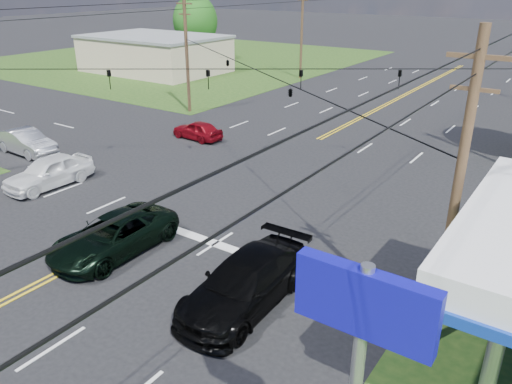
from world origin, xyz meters
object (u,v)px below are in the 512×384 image
Objects in this scene: retail_nw at (155,55)px; tree_far_l at (195,21)px; pole_nw at (187,53)px; polesign_se at (358,360)px; pickup_dkgreen at (114,235)px; pickup_white at (49,172)px; pole_se at (456,197)px; suv_black at (245,283)px; pole_left_far at (302,31)px; sedan_silver at (26,142)px.

tree_far_l is at bearing 101.31° from retail_nw.
polesign_se is at bearing -44.31° from pole_nw.
polesign_se is (13.08, -6.07, 4.57)m from pickup_dkgreen.
pickup_white is at bearing 157.54° from polesign_se.
retail_nw is at bearing 144.21° from pole_se.
retail_nw is 44.87m from pickup_dkgreen.
pole_nw is (17.00, -13.00, 2.92)m from retail_nw.
tree_far_l reaches higher than polesign_se.
tree_far_l is at bearing 126.43° from pickup_dkgreen.
pole_se is 1.59× the size of suv_black.
pole_nw is 18.17m from pickup_white.
pole_left_far is 1.44× the size of polesign_se.
polesign_se is (45.58, -48.95, 0.16)m from tree_far_l.
polesign_se is at bearing -111.70° from sedan_silver.
pickup_dkgreen is at bearing -70.85° from pole_left_far.
pole_left_far reaches higher than retail_nw.
pickup_dkgreen is at bearing 155.12° from polesign_se.
sedan_silver is at bearing 159.10° from pickup_dkgreen.
polesign_se is at bearing -41.79° from retail_nw.
tree_far_l is 1.82× the size of sedan_silver.
retail_nw is 18.30m from pole_left_far.
suv_black is 21.86m from sedan_silver.
polesign_se reaches higher than sedan_silver.
pickup_dkgreen is 15.61m from sedan_silver.
retail_nw is 1.83× the size of tree_far_l.
pickup_dkgreen is at bearing -47.15° from retail_nw.
pickup_dkgreen is at bearing -55.83° from pole_nw.
retail_nw reaches higher than suv_black.
pickup_dkgreen is at bearing 179.73° from suv_black.
pole_left_far is 43.85m from suv_black.
pole_nw reaches higher than polesign_se.
tree_far_l is 66.89m from polesign_se.
retail_nw reaches higher than pickup_white.
pickup_dkgreen is (-12.50, -1.88, -4.13)m from pole_se.
suv_black is (20.06, -19.75, -4.05)m from pole_nw.
pole_nw is at bearing 135.69° from polesign_se.
pole_nw is 19.00m from pole_left_far.
pickup_white is 0.70× the size of polesign_se.
retail_nw is 49.47m from suv_black.
pole_se is 7.98m from polesign_se.
pole_nw is 24.39m from pickup_dkgreen.
pickup_white is at bearing -73.81° from pole_nw.
pole_left_far is (0.00, 19.00, 0.25)m from pole_nw.
pole_left_far reaches higher than pole_se.
pole_left_far is at bearing 125.10° from pole_se.
polesign_se is (21.65, -8.95, 4.52)m from pickup_white.
pole_nw is at bearing 123.44° from pickup_dkgreen.
pickup_dkgreen is at bearing -52.84° from tree_far_l.
tree_far_l is 41.76m from sedan_silver.
pole_se is 7.40m from suv_black.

